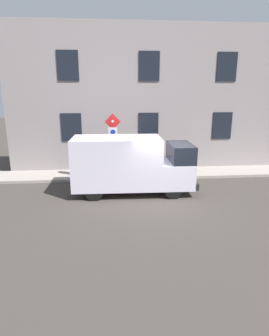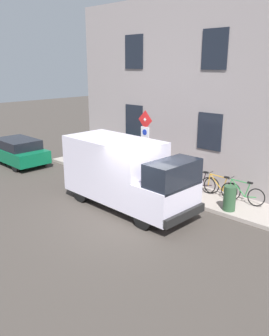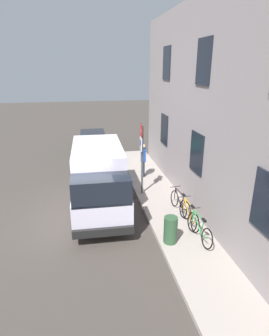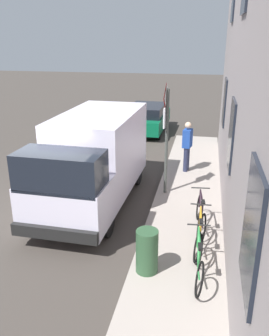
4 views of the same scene
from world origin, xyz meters
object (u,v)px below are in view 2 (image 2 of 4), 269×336
object	(u,v)px
sign_post_stacked	(145,138)
delivery_van	(125,172)
parked_hatchback	(17,151)
bicycle_green	(242,193)
pedestrian	(121,155)
bicycle_orange	(220,187)
litter_bin	(230,198)
bicycle_black	(200,182)

from	to	relation	value
sign_post_stacked	delivery_van	size ratio (longest dim) A/B	0.58
parked_hatchback	bicycle_green	distance (m)	11.81
sign_post_stacked	parked_hatchback	distance (m)	7.92
bicycle_green	pedestrian	world-z (taller)	pedestrian
bicycle_orange	litter_bin	bearing A→B (deg)	131.65
delivery_van	bicycle_black	distance (m)	3.40
parked_hatchback	bicycle_green	bearing A→B (deg)	-164.63
sign_post_stacked	delivery_van	world-z (taller)	sign_post_stacked
bicycle_orange	pedestrian	world-z (taller)	pedestrian
bicycle_black	parked_hatchback	bearing A→B (deg)	10.56
bicycle_green	litter_bin	xyz separation A→B (m)	(-1.00, -0.01, 0.08)
bicycle_green	bicycle_black	distance (m)	1.88
delivery_van	litter_bin	size ratio (longest dim) A/B	5.98
bicycle_green	bicycle_orange	distance (m)	0.94
bicycle_black	delivery_van	bearing A→B (deg)	61.15
sign_post_stacked	delivery_van	xyz separation A→B (m)	(-1.91, -0.73, -0.90)
parked_hatchback	bicycle_black	xyz separation A→B (m)	(2.90, -9.57, -0.22)
bicycle_orange	parked_hatchback	bearing A→B (deg)	13.23
bicycle_green	bicycle_black	world-z (taller)	same
bicycle_orange	pedestrian	size ratio (longest dim) A/B	1.00
sign_post_stacked	delivery_van	bearing A→B (deg)	-159.05
bicycle_orange	pedestrian	bearing A→B (deg)	4.75
sign_post_stacked	bicycle_black	xyz separation A→B (m)	(1.13, -2.00, -1.72)
sign_post_stacked	bicycle_black	size ratio (longest dim) A/B	1.82
bicycle_black	litter_bin	world-z (taller)	litter_bin
parked_hatchback	bicycle_orange	bearing A→B (deg)	-163.42
bicycle_black	pedestrian	world-z (taller)	pedestrian
delivery_van	pedestrian	world-z (taller)	delivery_van
bicycle_black	litter_bin	distance (m)	2.14
sign_post_stacked	bicycle_orange	size ratio (longest dim) A/B	1.81
bicycle_green	bicycle_black	size ratio (longest dim) A/B	1.00
parked_hatchback	litter_bin	size ratio (longest dim) A/B	4.48
sign_post_stacked	parked_hatchback	world-z (taller)	sign_post_stacked
parked_hatchback	litter_bin	bearing A→B (deg)	-169.41
sign_post_stacked	bicycle_green	bearing A→B (deg)	-73.73
pedestrian	litter_bin	world-z (taller)	pedestrian
delivery_van	litter_bin	xyz separation A→B (m)	(2.05, -3.16, -0.74)
delivery_van	litter_bin	bearing A→B (deg)	34.39
bicycle_orange	bicycle_green	bearing A→B (deg)	177.80
delivery_van	bicycle_orange	distance (m)	3.85
bicycle_green	delivery_van	bearing A→B (deg)	39.91
bicycle_orange	delivery_van	bearing A→B (deg)	51.88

